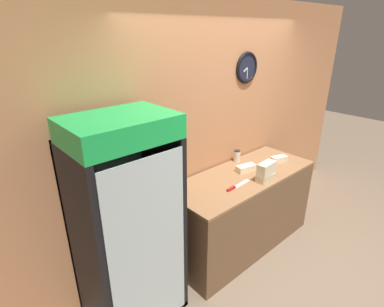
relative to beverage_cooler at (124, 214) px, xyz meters
name	(u,v)px	position (x,y,z in m)	size (l,w,h in m)	color
ground_plane	(308,285)	(1.43, -0.98, -1.00)	(14.00, 14.00, 0.00)	#7A6651
wall_back	(219,127)	(1.43, 0.32, 0.36)	(5.20, 0.09, 2.70)	tan
prep_counter	(241,210)	(1.43, -0.08, -0.54)	(1.79, 0.70, 0.91)	brown
beverage_cooler	(124,214)	(0.00, 0.00, 0.00)	(0.76, 0.62, 1.83)	black
sandwich_stack_bottom	(266,177)	(1.49, -0.32, -0.05)	(0.23, 0.10, 0.07)	beige
sandwich_stack_middle	(266,172)	(1.49, -0.32, 0.01)	(0.24, 0.12, 0.07)	beige
sandwich_stack_top	(267,166)	(1.49, -0.32, 0.08)	(0.24, 0.12, 0.07)	beige
sandwich_flat_left	(279,159)	(2.01, -0.14, -0.05)	(0.21, 0.15, 0.07)	beige
sandwich_flat_right	(246,168)	(1.52, -0.04, -0.05)	(0.24, 0.14, 0.07)	beige
chefs_knife	(235,187)	(1.13, -0.21, -0.08)	(0.35, 0.06, 0.02)	silver
condiment_jar	(237,156)	(1.65, 0.20, -0.02)	(0.08, 0.08, 0.14)	silver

